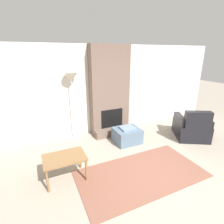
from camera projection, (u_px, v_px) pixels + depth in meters
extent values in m
plane|color=gray|center=(174.00, 191.00, 3.16)|extent=(24.00, 24.00, 0.00)
cube|color=silver|center=(107.00, 90.00, 5.32)|extent=(7.93, 0.06, 2.60)
cube|color=brown|center=(110.00, 91.00, 5.16)|extent=(1.18, 0.33, 2.60)
cube|color=brown|center=(114.00, 131.00, 5.29)|extent=(1.18, 0.26, 0.21)
cube|color=black|center=(112.00, 118.00, 5.27)|extent=(0.69, 0.02, 0.56)
cube|color=slate|center=(127.00, 135.00, 4.83)|extent=(0.69, 0.61, 0.39)
cube|color=slate|center=(127.00, 128.00, 4.76)|extent=(0.38, 0.33, 0.05)
cube|color=black|center=(191.00, 130.00, 5.13)|extent=(1.19, 1.23, 0.46)
cube|color=black|center=(197.00, 128.00, 4.70)|extent=(0.69, 0.51, 0.91)
cube|color=black|center=(203.00, 127.00, 5.07)|extent=(0.55, 0.81, 0.64)
cube|color=black|center=(179.00, 126.00, 5.12)|extent=(0.55, 0.81, 0.64)
cube|color=brown|center=(64.00, 158.00, 3.32)|extent=(0.79, 0.53, 0.04)
cylinder|color=brown|center=(47.00, 181.00, 3.06)|extent=(0.04, 0.04, 0.46)
cylinder|color=brown|center=(86.00, 170.00, 3.35)|extent=(0.04, 0.04, 0.46)
cylinder|color=brown|center=(45.00, 167.00, 3.45)|extent=(0.04, 0.04, 0.46)
cylinder|color=brown|center=(80.00, 158.00, 3.73)|extent=(0.04, 0.04, 0.46)
cylinder|color=#ADADB2|center=(76.00, 138.00, 5.09)|extent=(0.27, 0.27, 0.02)
cylinder|color=#ADADB2|center=(74.00, 111.00, 4.82)|extent=(0.03, 0.03, 1.65)
cone|color=beige|center=(71.00, 77.00, 4.52)|extent=(0.35, 0.35, 0.23)
cube|color=brown|center=(141.00, 174.00, 3.60)|extent=(2.59, 1.35, 0.01)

